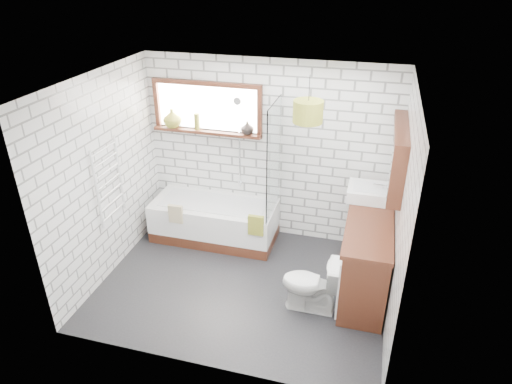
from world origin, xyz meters
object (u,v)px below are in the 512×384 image
(vanity, at_px, (367,253))
(basin, at_px, (369,193))
(toilet, at_px, (311,284))
(bathtub, at_px, (215,220))
(pendant, at_px, (308,112))

(vanity, distance_m, basin, 0.74)
(vanity, height_order, basin, basin)
(toilet, bearing_deg, basin, 154.65)
(bathtub, height_order, toilet, toilet)
(basin, bearing_deg, pendant, -153.63)
(bathtub, height_order, basin, basin)
(vanity, bearing_deg, basin, 96.84)
(toilet, bearing_deg, pendant, -161.28)
(bathtub, relative_size, basin, 3.34)
(toilet, distance_m, pendant, 1.92)
(pendant, bearing_deg, bathtub, 162.93)
(bathtub, height_order, pendant, pendant)
(toilet, bearing_deg, bathtub, -126.10)
(vanity, relative_size, toilet, 2.45)
(basin, relative_size, toilet, 0.77)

